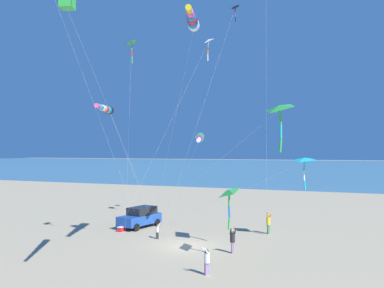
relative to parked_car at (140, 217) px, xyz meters
name	(u,v)px	position (x,y,z in m)	size (l,w,h in m)	color
ground_plane	(186,246)	(5.08, 6.74, -0.95)	(600.00, 600.00, 0.00)	tan
ocean_water_strip	(325,166)	(-159.92, 6.74, -0.95)	(240.00, 600.00, 0.01)	teal
parked_car	(140,217)	(0.00, 0.00, 0.00)	(4.59, 2.76, 1.85)	#1E479E
cooler_box	(121,229)	(2.30, -0.63, -0.74)	(0.62, 0.42, 0.42)	red
person_adult_flyer	(268,222)	(-1.53, 11.57, 0.04)	(0.64, 0.58, 1.82)	#3D7F51
person_child_green_jacket	(157,230)	(3.77, 3.68, -0.27)	(0.41, 0.45, 1.26)	#232328
person_child_grey_jacket	(207,259)	(11.07, 10.53, -0.07)	(0.58, 0.56, 1.63)	#8E6B9E
person_bystander_far	(233,239)	(5.84, 10.54, 0.01)	(0.62, 0.56, 1.77)	#8E6B9E
kite_windsock_striped_overhead	(192,20)	(9.18, 8.87, 14.40)	(15.29, 10.21, 15.98)	white
kite_delta_white_trailing	(279,109)	(6.06, 13.79, 8.86)	(3.48, 13.98, 10.31)	green
kite_delta_black_fish_shape	(208,42)	(-2.01, 5.95, 16.20)	(4.17, 8.07, 17.56)	white
kite_windsock_blue_topmost	(199,138)	(1.07, 6.28, 7.20)	(6.26, 6.31, 8.66)	green
kite_windsock_yellow_midlevel	(106,109)	(13.50, 5.36, 8.46)	(15.84, 5.02, 9.78)	black
kite_delta_teal_far_right	(304,160)	(0.50, 14.78, 5.37)	(2.24, 13.21, 6.64)	#1EB7C6
kite_delta_small_distant	(131,44)	(8.24, 3.89, 13.65)	(6.00, 4.32, 14.90)	green
kite_delta_purple_drifting	(229,193)	(7.40, 10.72, 3.37)	(6.56, 9.28, 4.76)	green
kite_delta_rainbow_low_near	(234,9)	(-2.81, 8.25, 19.17)	(2.80, 6.75, 20.51)	black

